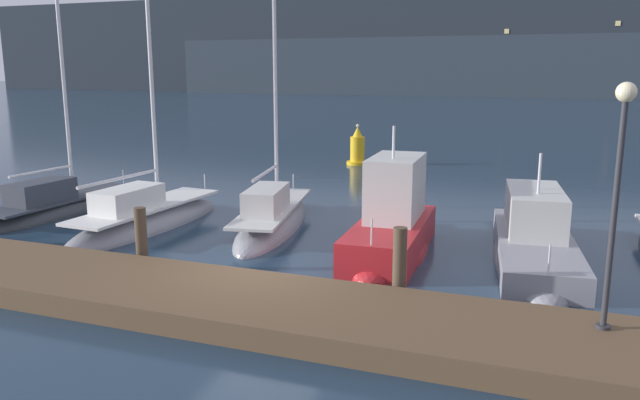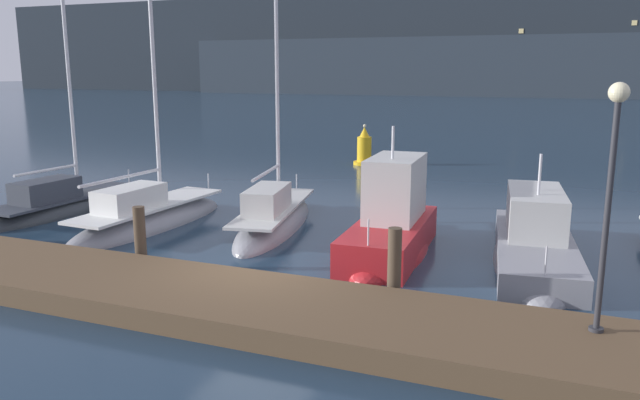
# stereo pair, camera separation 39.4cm
# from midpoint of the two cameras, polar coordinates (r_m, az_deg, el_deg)

# --- Properties ---
(ground_plane) EXTENTS (400.00, 400.00, 0.00)m
(ground_plane) POSITION_cam_midpoint_polar(r_m,az_deg,el_deg) (14.06, -6.17, -7.73)
(ground_plane) COLOR #1E3347
(dock) EXTENTS (28.44, 2.80, 0.45)m
(dock) POSITION_cam_midpoint_polar(r_m,az_deg,el_deg) (12.60, -9.65, -9.12)
(dock) COLOR brown
(dock) RESTS_ON ground
(mooring_pile_1) EXTENTS (0.28, 0.28, 1.53)m
(mooring_pile_1) POSITION_cam_midpoint_polar(r_m,az_deg,el_deg) (15.41, -16.73, -3.44)
(mooring_pile_1) COLOR #4C3D2D
(mooring_pile_1) RESTS_ON ground
(mooring_pile_2) EXTENTS (0.28, 0.28, 1.61)m
(mooring_pile_2) POSITION_cam_midpoint_polar(r_m,az_deg,el_deg) (12.74, 6.40, -6.03)
(mooring_pile_2) COLOR #4C3D2D
(mooring_pile_2) RESTS_ON ground
(sailboat_berth_1) EXTENTS (2.07, 6.74, 8.36)m
(sailboat_berth_1) POSITION_cam_midpoint_polar(r_m,az_deg,el_deg) (22.58, -23.11, -0.78)
(sailboat_berth_1) COLOR #2D3338
(sailboat_berth_1) RESTS_ON ground
(sailboat_berth_2) EXTENTS (2.06, 6.85, 8.77)m
(sailboat_berth_2) POSITION_cam_midpoint_polar(r_m,az_deg,el_deg) (19.63, -16.15, -2.02)
(sailboat_berth_2) COLOR gray
(sailboat_berth_2) RESTS_ON ground
(sailboat_berth_3) EXTENTS (2.86, 6.89, 10.81)m
(sailboat_berth_3) POSITION_cam_midpoint_polar(r_m,az_deg,el_deg) (18.92, -4.96, -2.01)
(sailboat_berth_3) COLOR gray
(sailboat_berth_3) RESTS_ON ground
(motorboat_berth_4) EXTENTS (2.08, 5.35, 3.91)m
(motorboat_berth_4) POSITION_cam_midpoint_polar(r_m,az_deg,el_deg) (16.31, 5.86, -3.24)
(motorboat_berth_4) COLOR red
(motorboat_berth_4) RESTS_ON ground
(motorboat_berth_5) EXTENTS (2.75, 7.04, 3.27)m
(motorboat_berth_5) POSITION_cam_midpoint_polar(r_m,az_deg,el_deg) (16.57, 18.34, -4.28)
(motorboat_berth_5) COLOR gray
(motorboat_berth_5) RESTS_ON ground
(channel_buoy) EXTENTS (1.08, 1.08, 2.02)m
(channel_buoy) POSITION_cam_midpoint_polar(r_m,az_deg,el_deg) (31.35, 3.08, 4.64)
(channel_buoy) COLOR gold
(channel_buoy) RESTS_ON ground
(dock_lamppost) EXTENTS (0.32, 0.32, 4.06)m
(dock_lamppost) POSITION_cam_midpoint_polar(r_m,az_deg,el_deg) (10.89, 24.71, 2.66)
(dock_lamppost) COLOR #2D2D33
(dock_lamppost) RESTS_ON dock
(hillside_backdrop) EXTENTS (240.00, 23.00, 19.25)m
(hillside_backdrop) POSITION_cam_midpoint_polar(r_m,az_deg,el_deg) (124.23, 18.78, 13.20)
(hillside_backdrop) COLOR #232B33
(hillside_backdrop) RESTS_ON ground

